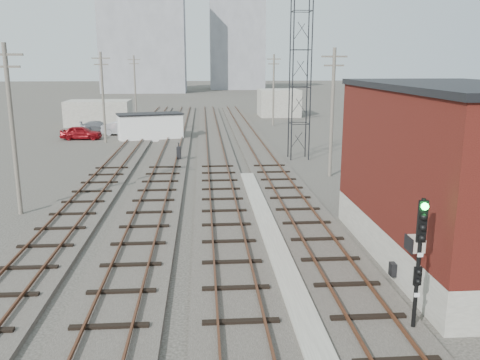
{
  "coord_description": "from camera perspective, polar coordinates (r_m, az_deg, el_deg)",
  "views": [
    {
      "loc": [
        -2.57,
        -7.18,
        8.03
      ],
      "look_at": [
        -0.74,
        17.79,
        2.2
      ],
      "focal_mm": 38.0,
      "sensor_mm": 36.0,
      "label": 1
    }
  ],
  "objects": [
    {
      "name": "switch_stand",
      "position": [
        42.31,
        -6.88,
        3.01
      ],
      "size": [
        0.37,
        0.37,
        1.45
      ],
      "rotation": [
        0.0,
        0.0,
        -0.11
      ],
      "color": "black",
      "rests_on": "ground"
    },
    {
      "name": "lattice_tower",
      "position": [
        42.95,
        6.79,
        12.31
      ],
      "size": [
        1.6,
        1.6,
        15.0
      ],
      "color": "black",
      "rests_on": "ground"
    },
    {
      "name": "track_right",
      "position": [
        47.13,
        2.04,
        3.42
      ],
      "size": [
        3.2,
        90.0,
        0.39
      ],
      "color": "#332D28",
      "rests_on": "ground"
    },
    {
      "name": "platform_curb",
      "position": [
        22.82,
        3.83,
        -7.18
      ],
      "size": [
        0.9,
        28.0,
        0.26
      ],
      "primitive_type": "cube",
      "color": "gray",
      "rests_on": "ground"
    },
    {
      "name": "apartment_right",
      "position": [
        157.62,
        -0.36,
        14.91
      ],
      "size": [
        16.0,
        12.0,
        26.0
      ],
      "primitive_type": "cube",
      "color": "gray",
      "rests_on": "ground"
    },
    {
      "name": "track_left",
      "position": [
        47.37,
        -12.57,
        3.16
      ],
      "size": [
        3.2,
        90.0,
        0.39
      ],
      "color": "#332D28",
      "rests_on": "ground"
    },
    {
      "name": "utility_pole_left_c",
      "position": [
        77.89,
        -11.71,
        10.46
      ],
      "size": [
        1.8,
        0.24,
        9.0
      ],
      "color": "#595147",
      "rests_on": "ground"
    },
    {
      "name": "utility_pole_left_b",
      "position": [
        53.22,
        -15.14,
        9.18
      ],
      "size": [
        1.8,
        0.24,
        9.0
      ],
      "color": "#595147",
      "rests_on": "ground"
    },
    {
      "name": "utility_pole_left_a",
      "position": [
        29.12,
        -24.22,
        5.59
      ],
      "size": [
        1.8,
        0.24,
        9.0
      ],
      "color": "#595147",
      "rests_on": "ground"
    },
    {
      "name": "site_trailer",
      "position": [
        54.43,
        -10.05,
        5.93
      ],
      "size": [
        7.23,
        4.6,
        2.82
      ],
      "rotation": [
        0.0,
        0.0,
        0.27
      ],
      "color": "white",
      "rests_on": "ground"
    },
    {
      "name": "car_red",
      "position": [
        56.6,
        -17.41,
        5.09
      ],
      "size": [
        4.31,
        1.83,
        1.45
      ],
      "primitive_type": "imported",
      "rotation": [
        0.0,
        0.0,
        1.54
      ],
      "color": "maroon",
      "rests_on": "ground"
    },
    {
      "name": "brick_building",
      "position": [
        22.11,
        23.0,
        0.57
      ],
      "size": [
        6.54,
        12.2,
        7.22
      ],
      "color": "gray",
      "rests_on": "ground"
    },
    {
      "name": "ground",
      "position": [
        67.71,
        -2.0,
        6.28
      ],
      "size": [
        320.0,
        320.0,
        0.0
      ],
      "primitive_type": "plane",
      "color": "#282621",
      "rests_on": "ground"
    },
    {
      "name": "track_mid_left",
      "position": [
        46.95,
        -7.72,
        3.27
      ],
      "size": [
        3.2,
        90.0,
        0.39
      ],
      "color": "#332D28",
      "rests_on": "ground"
    },
    {
      "name": "car_grey",
      "position": [
        62.68,
        -15.58,
        5.84
      ],
      "size": [
        4.53,
        2.49,
        1.24
      ],
      "primitive_type": "imported",
      "rotation": [
        0.0,
        0.0,
        1.75
      ],
      "color": "gray",
      "rests_on": "ground"
    },
    {
      "name": "car_silver",
      "position": [
        58.79,
        -12.99,
        5.67
      ],
      "size": [
        4.88,
        2.56,
        1.53
      ],
      "primitive_type": "imported",
      "rotation": [
        0.0,
        0.0,
        1.36
      ],
      "color": "#9B9FA2",
      "rests_on": "ground"
    },
    {
      "name": "utility_pole_right_a",
      "position": [
        36.48,
        10.32,
        7.81
      ],
      "size": [
        1.8,
        0.24,
        9.0
      ],
      "color": "#595147",
      "rests_on": "ground"
    },
    {
      "name": "utility_pole_right_b",
      "position": [
        65.89,
        3.78,
        10.26
      ],
      "size": [
        1.8,
        0.24,
        9.0
      ],
      "color": "#595147",
      "rests_on": "ground"
    },
    {
      "name": "track_mid_right",
      "position": [
        46.87,
        -2.83,
        3.36
      ],
      "size": [
        3.2,
        90.0,
        0.39
      ],
      "color": "#332D28",
      "rests_on": "ground"
    },
    {
      "name": "signal_mast",
      "position": [
        15.91,
        19.51,
        -7.96
      ],
      "size": [
        0.4,
        0.42,
        4.23
      ],
      "color": "gray",
      "rests_on": "ground"
    },
    {
      "name": "apartment_left",
      "position": [
        143.19,
        -10.78,
        15.67
      ],
      "size": [
        22.0,
        14.0,
        30.0
      ],
      "primitive_type": "cube",
      "color": "gray",
      "rests_on": "ground"
    },
    {
      "name": "shed_left",
      "position": [
        68.81,
        -15.56,
        7.27
      ],
      "size": [
        8.0,
        5.0,
        3.2
      ],
      "primitive_type": "cube",
      "color": "gray",
      "rests_on": "ground"
    },
    {
      "name": "shed_right",
      "position": [
        78.28,
        4.37,
        8.65
      ],
      "size": [
        6.0,
        6.0,
        4.0
      ],
      "primitive_type": "cube",
      "color": "gray",
      "rests_on": "ground"
    }
  ]
}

